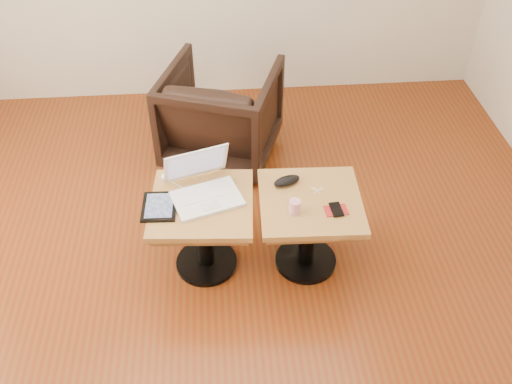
{
  "coord_description": "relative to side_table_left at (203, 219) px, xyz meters",
  "views": [
    {
      "loc": [
        0.03,
        -2.08,
        2.6
      ],
      "look_at": [
        0.22,
        0.25,
        0.56
      ],
      "focal_mm": 40.0,
      "sensor_mm": 36.0,
      "label": 1
    }
  ],
  "objects": [
    {
      "name": "earbuds_tangle",
      "position": [
        0.65,
        0.04,
        0.13
      ],
      "size": [
        0.07,
        0.05,
        0.01
      ],
      "color": "white",
      "rests_on": "side_table_right"
    },
    {
      "name": "striped_cup",
      "position": [
        0.5,
        -0.12,
        0.17
      ],
      "size": [
        0.08,
        0.08,
        0.08
      ],
      "primitive_type": "cylinder",
      "rotation": [
        0.0,
        0.0,
        0.37
      ],
      "color": "#BE3B67",
      "rests_on": "side_table_right"
    },
    {
      "name": "laptop",
      "position": [
        0.01,
        0.06,
        0.18
      ],
      "size": [
        0.45,
        0.44,
        0.25
      ],
      "rotation": [
        0.0,
        0.0,
        0.31
      ],
      "color": "white",
      "rests_on": "side_table_left"
    },
    {
      "name": "tablet",
      "position": [
        -0.23,
        -0.03,
        0.14
      ],
      "size": [
        0.19,
        0.24,
        0.02
      ],
      "rotation": [
        0.0,
        0.0,
        -0.04
      ],
      "color": "black",
      "rests_on": "side_table_left"
    },
    {
      "name": "side_table_right",
      "position": [
        0.6,
        -0.03,
        0.0
      ],
      "size": [
        0.58,
        0.58,
        0.51
      ],
      "rotation": [
        0.0,
        0.0,
        -0.04
      ],
      "color": "black",
      "rests_on": "ground"
    },
    {
      "name": "phone_on_sleeve",
      "position": [
        0.72,
        -0.13,
        0.13
      ],
      "size": [
        0.13,
        0.11,
        0.02
      ],
      "rotation": [
        0.0,
        0.0,
        0.09
      ],
      "color": "#A30F1C",
      "rests_on": "side_table_right"
    },
    {
      "name": "glasses_case",
      "position": [
        0.48,
        0.11,
        0.15
      ],
      "size": [
        0.18,
        0.12,
        0.05
      ],
      "primitive_type": "ellipsoid",
      "rotation": [
        0.0,
        0.0,
        0.36
      ],
      "color": "black",
      "rests_on": "side_table_right"
    },
    {
      "name": "armchair",
      "position": [
        0.14,
        1.1,
        -0.03
      ],
      "size": [
        0.96,
        0.97,
        0.7
      ],
      "primitive_type": "imported",
      "rotation": [
        0.0,
        0.0,
        2.81
      ],
      "color": "black",
      "rests_on": "ground"
    },
    {
      "name": "side_table_left",
      "position": [
        0.0,
        0.0,
        0.0
      ],
      "size": [
        0.6,
        0.6,
        0.51
      ],
      "rotation": [
        0.0,
        0.0,
        -0.08
      ],
      "color": "black",
      "rests_on": "ground"
    },
    {
      "name": "room_shell",
      "position": [
        0.08,
        -0.25,
        0.97
      ],
      "size": [
        4.52,
        4.52,
        2.71
      ],
      "color": "#67230C",
      "rests_on": "ground"
    },
    {
      "name": "charging_adapter",
      "position": [
        -0.21,
        0.21,
        0.14
      ],
      "size": [
        0.04,
        0.04,
        0.02
      ],
      "primitive_type": "cube",
      "rotation": [
        0.0,
        0.0,
        -0.21
      ],
      "color": "white",
      "rests_on": "side_table_left"
    }
  ]
}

